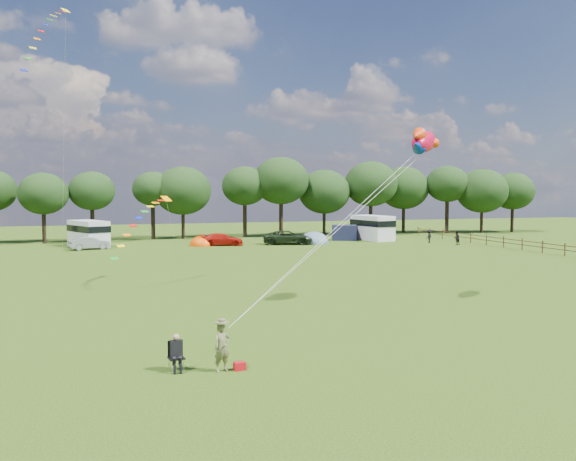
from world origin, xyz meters
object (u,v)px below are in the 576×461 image
object	(u,v)px
tent_orange	(201,245)
tent_greyblue	(314,243)
car_b	(89,243)
car_c	(222,239)
campervan_b	(88,233)
campervan_d	(372,227)
kite_flyer	(222,347)
walker_a	(457,238)
fish_kite	(423,142)
walker_b	(429,236)
car_d	(288,237)
camp_chair	(176,349)

from	to	relation	value
tent_orange	tent_greyblue	bearing A→B (deg)	-3.85
car_b	car_c	bearing A→B (deg)	-104.59
campervan_b	campervan_d	size ratio (longest dim) A/B	0.98
kite_flyer	walker_a	size ratio (longest dim) A/B	1.08
fish_kite	walker_b	distance (m)	40.63
car_c	campervan_b	xyz separation A→B (m)	(-13.90, 2.77, 0.85)
kite_flyer	car_d	bearing A→B (deg)	51.27
tent_orange	kite_flyer	distance (m)	48.75
tent_greyblue	camp_chair	distance (m)	51.69
campervan_d	walker_b	distance (m)	7.28
car_b	camp_chair	bearing A→B (deg)	166.51
campervan_d	tent_orange	xyz separation A→B (m)	(-21.04, -1.19, -1.57)
tent_greyblue	campervan_d	bearing A→B (deg)	13.89
tent_orange	campervan_d	bearing A→B (deg)	3.24
car_b	car_c	world-z (taller)	car_b
car_c	tent_greyblue	world-z (taller)	tent_greyblue
fish_kite	car_d	bearing A→B (deg)	38.33
car_c	fish_kite	bearing A→B (deg)	-163.47
campervan_d	kite_flyer	world-z (taller)	campervan_d
car_c	kite_flyer	distance (m)	48.54
tent_greyblue	fish_kite	bearing A→B (deg)	-101.70
tent_greyblue	walker_a	bearing A→B (deg)	-26.47
car_c	tent_greyblue	distance (m)	10.59
tent_greyblue	kite_flyer	bearing A→B (deg)	-113.71
campervan_b	tent_orange	xyz separation A→B (m)	(11.72, -2.14, -1.49)
walker_a	kite_flyer	bearing A→B (deg)	37.22
car_c	campervan_b	size ratio (longest dim) A/B	0.71
campervan_d	walker_a	world-z (taller)	campervan_d
campervan_d	walker_b	world-z (taller)	campervan_d
car_d	camp_chair	world-z (taller)	car_d
tent_greyblue	car_b	bearing A→B (deg)	-179.61
kite_flyer	tent_orange	bearing A→B (deg)	62.33
kite_flyer	fish_kite	size ratio (longest dim) A/B	0.57
walker_b	tent_greyblue	bearing A→B (deg)	-47.11
campervan_d	kite_flyer	xyz separation A→B (m)	(-29.03, -49.28, -0.76)
kite_flyer	car_c	bearing A→B (deg)	59.68
car_c	campervan_d	bearing A→B (deg)	-72.07
kite_flyer	walker_a	distance (m)	53.22
tent_greyblue	fish_kite	distance (m)	39.65
fish_kite	car_b	bearing A→B (deg)	69.04
campervan_d	fish_kite	xyz separation A→B (m)	(-16.14, -39.94, 7.11)
car_b	walker_a	world-z (taller)	walker_a
car_d	kite_flyer	distance (m)	49.84
camp_chair	car_b	bearing A→B (deg)	87.02
campervan_d	tent_greyblue	size ratio (longest dim) A/B	1.64
car_c	tent_orange	world-z (taller)	car_c
camp_chair	fish_kite	xyz separation A→B (m)	(14.37, 8.78, 7.93)
car_b	camp_chair	distance (m)	46.56
walker_b	campervan_d	bearing A→B (deg)	-83.65
campervan_b	walker_a	bearing A→B (deg)	-127.41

